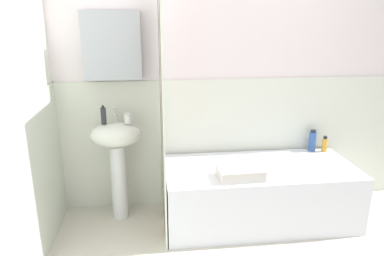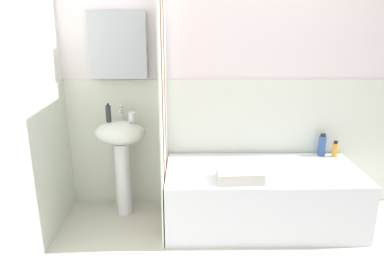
{
  "view_description": "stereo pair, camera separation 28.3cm",
  "coord_description": "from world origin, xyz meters",
  "px_view_note": "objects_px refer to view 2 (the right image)",
  "views": [
    {
      "loc": [
        -0.72,
        -1.94,
        1.73
      ],
      "look_at": [
        -0.4,
        0.75,
        0.9
      ],
      "focal_mm": 33.81,
      "sensor_mm": 36.0,
      "label": 1
    },
    {
      "loc": [
        -0.44,
        -1.96,
        1.73
      ],
      "look_at": [
        -0.4,
        0.75,
        0.9
      ],
      "focal_mm": 33.81,
      "sensor_mm": 36.0,
      "label": 2
    }
  ],
  "objects_px": {
    "sink": "(121,147)",
    "soap_dispenser": "(108,113)",
    "shampoo_bottle": "(335,149)",
    "towel_folded": "(240,175)",
    "toothbrush_cup": "(132,117)",
    "bathtub": "(261,196)",
    "conditioner_bottle": "(322,145)"
  },
  "relations": [
    {
      "from": "sink",
      "to": "soap_dispenser",
      "type": "relative_size",
      "value": 5.38
    },
    {
      "from": "shampoo_bottle",
      "to": "towel_folded",
      "type": "relative_size",
      "value": 0.43
    },
    {
      "from": "sink",
      "to": "toothbrush_cup",
      "type": "relative_size",
      "value": 10.69
    },
    {
      "from": "bathtub",
      "to": "conditioner_bottle",
      "type": "relative_size",
      "value": 7.78
    },
    {
      "from": "shampoo_bottle",
      "to": "conditioner_bottle",
      "type": "distance_m",
      "value": 0.12
    },
    {
      "from": "sink",
      "to": "towel_folded",
      "type": "relative_size",
      "value": 2.48
    },
    {
      "from": "bathtub",
      "to": "towel_folded",
      "type": "xyz_separation_m",
      "value": [
        -0.23,
        -0.21,
        0.3
      ]
    },
    {
      "from": "toothbrush_cup",
      "to": "conditioner_bottle",
      "type": "distance_m",
      "value": 1.75
    },
    {
      "from": "soap_dispenser",
      "to": "toothbrush_cup",
      "type": "relative_size",
      "value": 1.99
    },
    {
      "from": "toothbrush_cup",
      "to": "towel_folded",
      "type": "xyz_separation_m",
      "value": [
        0.88,
        -0.4,
        -0.37
      ]
    },
    {
      "from": "soap_dispenser",
      "to": "towel_folded",
      "type": "bearing_deg",
      "value": -19.78
    },
    {
      "from": "bathtub",
      "to": "soap_dispenser",
      "type": "bearing_deg",
      "value": 172.2
    },
    {
      "from": "conditioner_bottle",
      "to": "towel_folded",
      "type": "height_order",
      "value": "conditioner_bottle"
    },
    {
      "from": "toothbrush_cup",
      "to": "shampoo_bottle",
      "type": "height_order",
      "value": "toothbrush_cup"
    },
    {
      "from": "sink",
      "to": "shampoo_bottle",
      "type": "relative_size",
      "value": 5.82
    },
    {
      "from": "conditioner_bottle",
      "to": "towel_folded",
      "type": "distance_m",
      "value": 0.99
    },
    {
      "from": "toothbrush_cup",
      "to": "bathtub",
      "type": "distance_m",
      "value": 1.31
    },
    {
      "from": "bathtub",
      "to": "sink",
      "type": "bearing_deg",
      "value": 171.33
    },
    {
      "from": "toothbrush_cup",
      "to": "conditioner_bottle",
      "type": "bearing_deg",
      "value": 4.32
    },
    {
      "from": "sink",
      "to": "shampoo_bottle",
      "type": "height_order",
      "value": "sink"
    },
    {
      "from": "soap_dispenser",
      "to": "toothbrush_cup",
      "type": "distance_m",
      "value": 0.2
    },
    {
      "from": "soap_dispenser",
      "to": "toothbrush_cup",
      "type": "bearing_deg",
      "value": 1.82
    },
    {
      "from": "soap_dispenser",
      "to": "shampoo_bottle",
      "type": "height_order",
      "value": "soap_dispenser"
    },
    {
      "from": "soap_dispenser",
      "to": "bathtub",
      "type": "distance_m",
      "value": 1.5
    },
    {
      "from": "toothbrush_cup",
      "to": "shampoo_bottle",
      "type": "bearing_deg",
      "value": 3.06
    },
    {
      "from": "sink",
      "to": "conditioner_bottle",
      "type": "relative_size",
      "value": 4.19
    },
    {
      "from": "toothbrush_cup",
      "to": "conditioner_bottle",
      "type": "relative_size",
      "value": 0.39
    },
    {
      "from": "soap_dispenser",
      "to": "towel_folded",
      "type": "distance_m",
      "value": 1.22
    },
    {
      "from": "sink",
      "to": "towel_folded",
      "type": "height_order",
      "value": "sink"
    },
    {
      "from": "soap_dispenser",
      "to": "bathtub",
      "type": "relative_size",
      "value": 0.1
    },
    {
      "from": "soap_dispenser",
      "to": "toothbrush_cup",
      "type": "height_order",
      "value": "soap_dispenser"
    },
    {
      "from": "bathtub",
      "to": "conditioner_bottle",
      "type": "xyz_separation_m",
      "value": [
        0.6,
        0.32,
        0.35
      ]
    }
  ]
}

